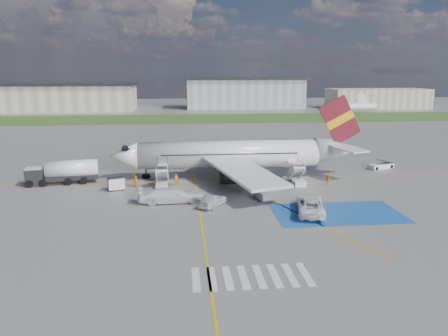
{
  "coord_description": "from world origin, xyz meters",
  "views": [
    {
      "loc": [
        -6.91,
        -48.13,
        15.28
      ],
      "look_at": [
        -1.64,
        4.38,
        3.5
      ],
      "focal_mm": 35.0,
      "sensor_mm": 36.0,
      "label": 1
    }
  ],
  "objects": [
    {
      "name": "airstairs_fwd",
      "position": [
        -9.5,
        8.7,
        0.62
      ],
      "size": [
        1.9,
        5.2,
        3.6
      ],
      "color": "silver",
      "rests_on": "ground"
    },
    {
      "name": "gpu_cart",
      "position": [
        -15.46,
        8.22,
        0.77
      ],
      "size": [
        2.35,
        1.89,
        1.7
      ],
      "rotation": [
        0.0,
        0.0,
        0.34
      ],
      "color": "silver",
      "rests_on": "ground"
    },
    {
      "name": "van_white_b",
      "position": [
        -8.09,
        1.93,
        1.18
      ],
      "size": [
        6.06,
        2.58,
        2.35
      ],
      "primitive_type": "imported",
      "rotation": [
        0.0,
        0.0,
        1.59
      ],
      "color": "silver",
      "rests_on": "ground"
    },
    {
      "name": "crew_nose",
      "position": [
        -13.22,
        9.56,
        0.99
      ],
      "size": [
        0.84,
        1.03,
        1.98
      ],
      "primitive_type": "imported",
      "rotation": [
        0.0,
        0.0,
        -1.47
      ],
      "color": "orange",
      "rests_on": "ground"
    },
    {
      "name": "airliner",
      "position": [
        1.51,
        14.0,
        3.39
      ],
      "size": [
        36.81,
        32.95,
        11.92
      ],
      "color": "silver",
      "rests_on": "ground"
    },
    {
      "name": "taxiway_line_main",
      "position": [
        0.0,
        12.0,
        0.01
      ],
      "size": [
        120.0,
        0.2,
        0.01
      ],
      "primitive_type": "cube",
      "color": "gold",
      "rests_on": "ground"
    },
    {
      "name": "terminal_east",
      "position": [
        75.0,
        128.0,
        4.0
      ],
      "size": [
        40.0,
        16.0,
        8.0
      ],
      "primitive_type": "cube",
      "color": "gray",
      "rests_on": "ground"
    },
    {
      "name": "taxiway_line_cross",
      "position": [
        -5.0,
        -10.0,
        0.01
      ],
      "size": [
        0.2,
        60.0,
        0.01
      ],
      "primitive_type": "cube",
      "color": "gold",
      "rests_on": "ground"
    },
    {
      "name": "ground",
      "position": [
        0.0,
        0.0,
        0.0
      ],
      "size": [
        400.0,
        400.0,
        0.0
      ],
      "primitive_type": "plane",
      "color": "#60605E",
      "rests_on": "ground"
    },
    {
      "name": "taxiway_line_diag",
      "position": [
        0.0,
        12.0,
        0.01
      ],
      "size": [
        20.71,
        56.45,
        0.01
      ],
      "primitive_type": "cube",
      "rotation": [
        0.0,
        0.0,
        0.35
      ],
      "color": "gold",
      "rests_on": "ground"
    },
    {
      "name": "grass_strip",
      "position": [
        0.0,
        95.0,
        0.01
      ],
      "size": [
        400.0,
        30.0,
        0.01
      ],
      "primitive_type": "cube",
      "color": "#2D4C1E",
      "rests_on": "ground"
    },
    {
      "name": "staging_box",
      "position": [
        10.0,
        -4.0,
        0.01
      ],
      "size": [
        14.0,
        8.0,
        0.01
      ],
      "primitive_type": "cube",
      "color": "#194E97",
      "rests_on": "ground"
    },
    {
      "name": "crew_aft",
      "position": [
        13.03,
        7.99,
        0.83
      ],
      "size": [
        0.61,
        1.04,
        1.67
      ],
      "primitive_type": "imported",
      "rotation": [
        0.0,
        0.0,
        1.79
      ],
      "color": "orange",
      "rests_on": "ground"
    },
    {
      "name": "car_silver_a",
      "position": [
        -3.43,
        -0.12,
        0.74
      ],
      "size": [
        3.88,
        4.55,
        1.47
      ],
      "primitive_type": "imported",
      "rotation": [
        0.0,
        0.0,
        2.54
      ],
      "color": "silver",
      "rests_on": "ground"
    },
    {
      "name": "car_silver_b",
      "position": [
        2.79,
        2.41,
        0.69
      ],
      "size": [
        2.4,
        4.4,
        1.38
      ],
      "primitive_type": "imported",
      "rotation": [
        0.0,
        0.0,
        3.38
      ],
      "color": "#A9ACB0",
      "rests_on": "ground"
    },
    {
      "name": "terminal_centre",
      "position": [
        20.0,
        135.0,
        6.0
      ],
      "size": [
        48.0,
        18.0,
        12.0
      ],
      "primitive_type": "cube",
      "color": "gray",
      "rests_on": "ground"
    },
    {
      "name": "van_white_a",
      "position": [
        7.16,
        -3.25,
        1.14
      ],
      "size": [
        4.1,
        6.54,
        2.27
      ],
      "primitive_type": "imported",
      "rotation": [
        0.0,
        0.0,
        2.91
      ],
      "color": "white",
      "rests_on": "ground"
    },
    {
      "name": "crew_fwd",
      "position": [
        -7.61,
        9.76,
        0.8
      ],
      "size": [
        0.69,
        0.62,
        1.6
      ],
      "primitive_type": "imported",
      "rotation": [
        0.0,
        0.0,
        0.51
      ],
      "color": "#FF5E0D",
      "rests_on": "ground"
    },
    {
      "name": "airstairs_aft",
      "position": [
        9.0,
        8.7,
        0.62
      ],
      "size": [
        1.9,
        5.2,
        3.6
      ],
      "color": "silver",
      "rests_on": "ground"
    },
    {
      "name": "fuel_tanker",
      "position": [
        -23.2,
        12.38,
        1.35
      ],
      "size": [
        9.72,
        4.12,
        3.22
      ],
      "rotation": [
        0.0,
        0.0,
        0.17
      ],
      "color": "black",
      "rests_on": "ground"
    },
    {
      "name": "terminal_west",
      "position": [
        -55.0,
        130.0,
        5.0
      ],
      "size": [
        60.0,
        22.0,
        10.0
      ],
      "primitive_type": "cube",
      "color": "gray",
      "rests_on": "ground"
    },
    {
      "name": "belt_loader",
      "position": [
        24.91,
        17.19,
        0.36
      ],
      "size": [
        4.93,
        3.19,
        1.44
      ],
      "rotation": [
        0.0,
        0.0,
        0.4
      ],
      "color": "silver",
      "rests_on": "ground"
    },
    {
      "name": "crosswalk",
      "position": [
        -1.8,
        -18.0,
        0.01
      ],
      "size": [
        9.0,
        4.0,
        0.01
      ],
      "color": "silver",
      "rests_on": "ground"
    }
  ]
}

